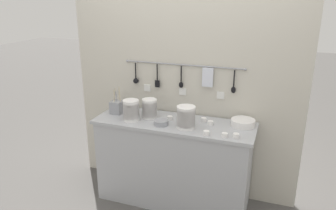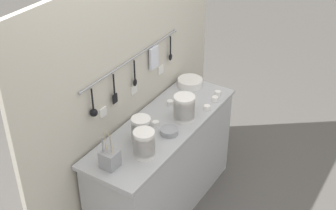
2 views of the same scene
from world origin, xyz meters
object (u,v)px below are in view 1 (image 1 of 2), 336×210
at_px(steel_mixing_bowl, 161,122).
at_px(cup_edge_far, 225,135).
at_px(cup_edge_near, 210,123).
at_px(bowl_stack_wide_centre, 186,117).
at_px(cup_front_right, 204,120).
at_px(bowl_stack_short_front, 150,109).
at_px(plate_stack, 243,123).
at_px(bowl_stack_back_corner, 131,110).
at_px(cutlery_caddy, 117,107).
at_px(cup_front_left, 170,118).
at_px(cup_back_right, 236,136).
at_px(cup_back_left, 206,133).

height_order(steel_mixing_bowl, cup_edge_far, steel_mixing_bowl).
height_order(cup_edge_near, cup_edge_far, same).
xyz_separation_m(bowl_stack_wide_centre, cup_front_right, (0.11, 0.20, -0.08)).
xyz_separation_m(bowl_stack_short_front, cup_front_right, (0.51, 0.07, -0.07)).
distance_m(plate_stack, cup_front_right, 0.36).
distance_m(bowl_stack_back_corner, plate_stack, 1.03).
distance_m(bowl_stack_short_front, cutlery_caddy, 0.36).
height_order(bowl_stack_back_corner, cup_front_left, bowl_stack_back_corner).
xyz_separation_m(cup_edge_far, cup_back_right, (0.09, 0.02, 0.00)).
height_order(bowl_stack_wide_centre, steel_mixing_bowl, bowl_stack_wide_centre).
height_order(bowl_stack_short_front, cutlery_caddy, cutlery_caddy).
height_order(cup_edge_far, cup_front_right, same).
xyz_separation_m(cup_front_right, cup_front_left, (-0.31, -0.06, 0.00)).
distance_m(bowl_stack_back_corner, steel_mixing_bowl, 0.31).
bearing_deg(bowl_stack_back_corner, cutlery_caddy, 150.29).
distance_m(bowl_stack_short_front, steel_mixing_bowl, 0.22).
distance_m(bowl_stack_short_front, cup_back_left, 0.65).
bearing_deg(cup_front_right, cutlery_caddy, -175.50).
xyz_separation_m(bowl_stack_back_corner, bowl_stack_short_front, (0.14, 0.12, -0.01)).
relative_size(cup_edge_near, cup_front_left, 1.00).
height_order(bowl_stack_short_front, cup_back_left, bowl_stack_short_front).
bearing_deg(bowl_stack_wide_centre, steel_mixing_bowl, -178.04).
relative_size(bowl_stack_back_corner, cup_back_left, 3.87).
xyz_separation_m(bowl_stack_wide_centre, cutlery_caddy, (-0.76, 0.13, -0.04)).
bearing_deg(cup_edge_near, bowl_stack_back_corner, -168.99).
bearing_deg(steel_mixing_bowl, cup_back_right, -4.43).
relative_size(steel_mixing_bowl, cup_back_left, 2.59).
bearing_deg(cup_front_left, cutlery_caddy, -179.59).
relative_size(bowl_stack_short_front, plate_stack, 0.86).
xyz_separation_m(cup_back_left, cup_back_right, (0.25, 0.03, 0.00)).
bearing_deg(plate_stack, cup_back_right, -93.68).
bearing_deg(steel_mixing_bowl, bowl_stack_wide_centre, 1.96).
distance_m(steel_mixing_bowl, cup_edge_near, 0.45).
height_order(bowl_stack_wide_centre, cutlery_caddy, cutlery_caddy).
relative_size(bowl_stack_back_corner, cup_back_right, 3.87).
distance_m(cup_edge_far, cup_front_right, 0.37).
height_order(bowl_stack_back_corner, cup_edge_far, bowl_stack_back_corner).
bearing_deg(cup_front_right, cup_back_left, -72.21).
xyz_separation_m(bowl_stack_wide_centre, cup_edge_far, (0.36, -0.08, -0.08)).
bearing_deg(cup_front_right, cup_back_right, -37.46).
distance_m(cup_back_left, cup_edge_far, 0.15).
relative_size(cup_back_left, cup_back_right, 1.00).
bearing_deg(cup_front_right, cup_edge_near, -35.57).
distance_m(plate_stack, cup_edge_near, 0.29).
bearing_deg(bowl_stack_wide_centre, cup_edge_near, 37.30).
xyz_separation_m(bowl_stack_short_front, cup_back_right, (0.85, -0.18, -0.07)).
distance_m(cutlery_caddy, cup_back_right, 1.23).
height_order(cup_back_right, cup_front_left, same).
xyz_separation_m(bowl_stack_back_corner, cup_edge_far, (0.90, -0.09, -0.08)).
relative_size(cup_edge_near, cup_back_right, 1.00).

